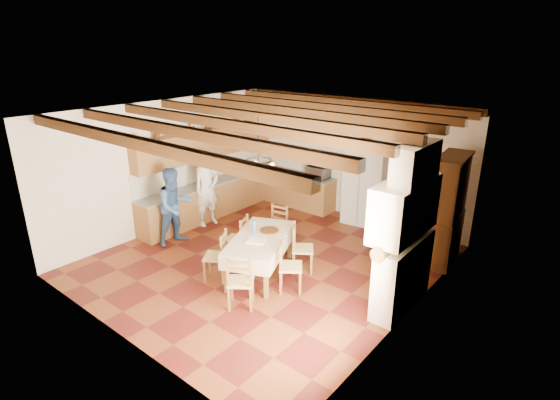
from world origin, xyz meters
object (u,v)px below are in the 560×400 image
at_px(chair_end_far, 276,228).
at_px(person_man, 207,189).
at_px(person_woman_blue, 175,206).
at_px(chair_left_near, 215,255).
at_px(chair_end_near, 241,281).
at_px(hutch, 447,210).
at_px(chair_left_far, 237,238).
at_px(person_woman_red, 383,238).
at_px(chair_right_far, 303,248).
at_px(dining_table, 260,241).
at_px(chair_right_near, 291,266).
at_px(microwave, 318,172).
at_px(refrigerator, 367,184).

relative_size(chair_end_far, person_man, 0.53).
relative_size(chair_end_far, person_woman_blue, 0.56).
height_order(chair_left_near, chair_end_near, same).
relative_size(hutch, person_woman_blue, 1.28).
relative_size(chair_left_near, chair_left_far, 1.00).
bearing_deg(person_woman_red, chair_right_far, -37.18).
bearing_deg(dining_table, person_woman_blue, -176.94).
relative_size(hutch, chair_right_near, 2.29).
bearing_deg(chair_end_far, microwave, 95.22).
height_order(hutch, microwave, hutch).
xyz_separation_m(chair_end_far, person_man, (-2.14, 0.01, 0.43)).
relative_size(refrigerator, person_man, 1.07).
bearing_deg(refrigerator, person_woman_red, -59.86).
distance_m(dining_table, person_woman_red, 2.32).
distance_m(hutch, chair_left_near, 4.60).
relative_size(chair_left_near, person_woman_blue, 0.56).
bearing_deg(person_woman_blue, person_man, 19.61).
bearing_deg(refrigerator, hutch, -25.62).
height_order(chair_left_near, chair_right_near, same).
bearing_deg(refrigerator, chair_right_near, -87.45).
bearing_deg(chair_end_near, refrigerator, -124.78).
xyz_separation_m(chair_right_near, person_man, (-3.40, 1.11, 0.43)).
height_order(person_man, person_woman_red, person_man).
bearing_deg(chair_end_far, person_man, 171.15).
distance_m(chair_left_near, chair_left_far, 0.82).
height_order(chair_end_near, chair_end_far, same).
distance_m(refrigerator, chair_left_far, 3.63).
distance_m(chair_left_far, person_woman_red, 2.88).
xyz_separation_m(chair_left_near, chair_end_far, (0.06, 1.68, 0.00)).
bearing_deg(person_woman_red, person_woman_blue, -50.21).
bearing_deg(person_woman_red, chair_end_near, -9.20).
bearing_deg(hutch, chair_left_near, -137.84).
relative_size(chair_left_far, person_woman_red, 0.64).
xyz_separation_m(chair_left_near, chair_left_far, (-0.23, 0.79, 0.00)).
distance_m(hutch, microwave, 3.62).
bearing_deg(chair_left_far, person_woman_red, 95.71).
relative_size(chair_left_far, microwave, 1.70).
xyz_separation_m(hutch, chair_right_near, (-1.69, -2.84, -0.62)).
height_order(hutch, person_woman_blue, hutch).
height_order(chair_left_far, person_man, person_man).
bearing_deg(chair_right_far, person_man, 47.45).
xyz_separation_m(chair_end_near, person_woman_red, (1.31, 2.49, 0.27)).
relative_size(hutch, chair_end_near, 2.29).
xyz_separation_m(chair_right_far, chair_end_far, (-1.01, 0.39, 0.00)).
height_order(hutch, dining_table, hutch).
height_order(person_woman_blue, person_woman_red, person_woman_blue).
bearing_deg(person_woman_blue, chair_end_near, -100.55).
distance_m(person_man, person_woman_red, 4.42).
distance_m(refrigerator, dining_table, 3.60).
distance_m(chair_right_far, microwave, 3.29).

